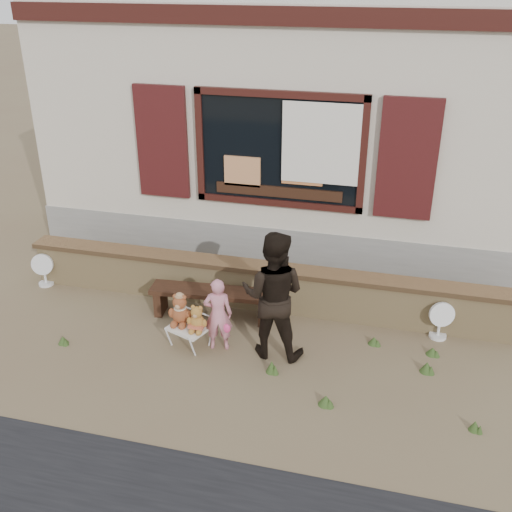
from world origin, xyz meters
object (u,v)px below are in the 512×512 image
(bench, at_px, (211,297))
(folding_chair, at_px, (189,328))
(adult, at_px, (273,295))
(teddy_bear_left, at_px, (180,309))
(child, at_px, (218,314))
(teddy_bear_right, at_px, (197,318))

(bench, xyz_separation_m, folding_chair, (-0.05, -0.74, -0.05))
(bench, distance_m, adult, 1.30)
(teddy_bear_left, height_order, child, child)
(bench, bearing_deg, adult, -35.85)
(teddy_bear_right, height_order, child, child)
(adult, bearing_deg, child, 6.72)
(teddy_bear_right, distance_m, adult, 1.02)
(bench, xyz_separation_m, adult, (1.02, -0.62, 0.52))
(teddy_bear_left, bearing_deg, teddy_bear_right, 0.00)
(child, bearing_deg, adult, 172.93)
(bench, distance_m, folding_chair, 0.74)
(bench, xyz_separation_m, child, (0.32, -0.69, 0.18))
(folding_chair, relative_size, teddy_bear_left, 1.38)
(bench, relative_size, adult, 1.02)
(teddy_bear_left, height_order, adult, adult)
(child, relative_size, adult, 0.60)
(bench, bearing_deg, child, -69.39)
(folding_chair, height_order, teddy_bear_right, teddy_bear_right)
(child, height_order, adult, adult)
(child, xyz_separation_m, adult, (0.69, 0.07, 0.34))
(folding_chair, xyz_separation_m, adult, (1.07, 0.12, 0.57))
(teddy_bear_right, bearing_deg, teddy_bear_left, -180.00)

